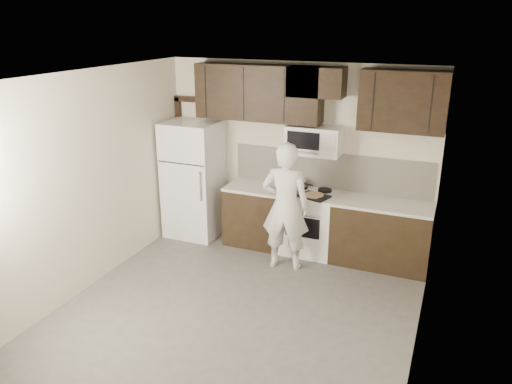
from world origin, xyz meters
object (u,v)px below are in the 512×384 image
Objects in this scene: microwave at (314,140)px; person at (286,207)px; stove at (309,222)px; refrigerator at (194,179)px.

microwave is 0.43× the size of person.
stove is 1.90m from refrigerator.
refrigerator is (-1.85, -0.17, -0.75)m from microwave.
refrigerator reaches higher than person.
stove is at bearing -112.12° from person.
refrigerator is at bearing -24.69° from person.
microwave reaches higher than refrigerator.
stove is 0.52× the size of refrigerator.
person is (-0.16, -0.70, -0.77)m from microwave.
microwave is 1.05m from person.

